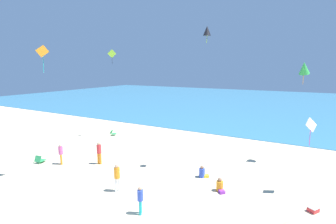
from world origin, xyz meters
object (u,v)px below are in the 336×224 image
Objects in this scene: beach_chair_mid_beach at (40,160)px; cooler_box at (313,209)px; kite_green at (304,68)px; person_7 at (117,176)px; person_3 at (140,198)px; person_6 at (203,173)px; kite_orange at (42,52)px; kite_white at (311,125)px; person_1 at (99,151)px; beach_chair_near_camera at (113,133)px; person_2 at (220,186)px; person_5 at (61,153)px; kite_black at (207,31)px; kite_lime at (112,54)px.

beach_chair_mid_beach is 18.42m from cooler_box.
person_7 is at bearing -131.84° from kite_green.
person_3 is 5.64m from person_6.
person_7 is (-2.54, 1.24, 0.12)m from person_3.
kite_orange reaches higher than person_7.
kite_green is (6.41, 11.24, 6.33)m from person_3.
person_1 is at bearing -170.01° from kite_white.
person_7 is (-3.66, -4.26, 0.67)m from person_6.
beach_chair_near_camera is at bearing 128.84° from person_6.
person_2 is 1.02× the size of person_6.
person_6 is at bearing 81.70° from person_7.
kite_orange is at bearing -114.00° from person_2.
person_7 is 1.06× the size of kite_white.
person_5 reaches higher than beach_chair_mid_beach.
kite_white is (7.08, 6.26, 3.21)m from person_3.
kite_white reaches higher than person_3.
beach_chair_near_camera is 0.70× the size of kite_black.
person_1 is at bearing -177.66° from cooler_box.
kite_white is (-0.43, 1.83, 3.93)m from cooler_box.
kite_white is at bearing 21.66° from kite_orange.
kite_green reaches higher than cooler_box.
person_2 is at bearing -117.67° from kite_green.
kite_black is 10.36m from kite_orange.
kite_orange is (-10.14, -3.70, 7.82)m from person_2.
kite_lime is 21.47m from kite_green.
person_1 reaches higher than beach_chair_mid_beach.
kite_green reaches higher than person_2.
person_6 is at bearing -172.73° from kite_white.
beach_chair_near_camera is 15.62m from kite_black.
beach_chair_mid_beach is at bearing -165.85° from kite_white.
person_7 is 1.00× the size of kite_green.
kite_white is (17.80, 4.49, 3.80)m from beach_chair_mid_beach.
cooler_box is 0.43× the size of person_3.
kite_black is (11.41, 5.01, 9.32)m from beach_chair_mid_beach.
person_7 is (8.72, -9.38, 0.70)m from beach_chair_near_camera.
person_5 is 10.63m from person_6.
beach_chair_near_camera is 10.20m from kite_lime.
person_3 is at bearing -138.50° from kite_white.
kite_orange is (-8.54, -5.00, 7.83)m from person_6.
beach_chair_mid_beach is 0.46× the size of kite_green.
person_1 reaches higher than person_6.
kite_white reaches higher than cooler_box.
beach_chair_near_camera is (-0.54, 8.84, 0.01)m from beach_chair_mid_beach.
person_5 is 6.59m from person_7.
person_7 reaches higher than cooler_box.
kite_orange reaches higher than kite_white.
cooler_box is 4.35m from kite_white.
person_3 is (-7.50, -4.43, 0.71)m from cooler_box.
kite_lime is 23.88m from kite_white.
kite_green is at bearing 37.81° from kite_orange.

